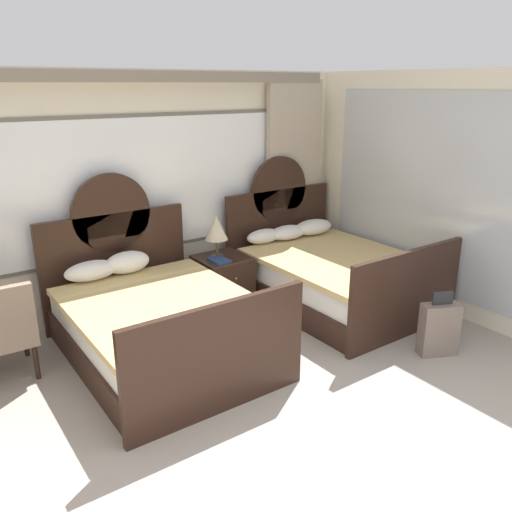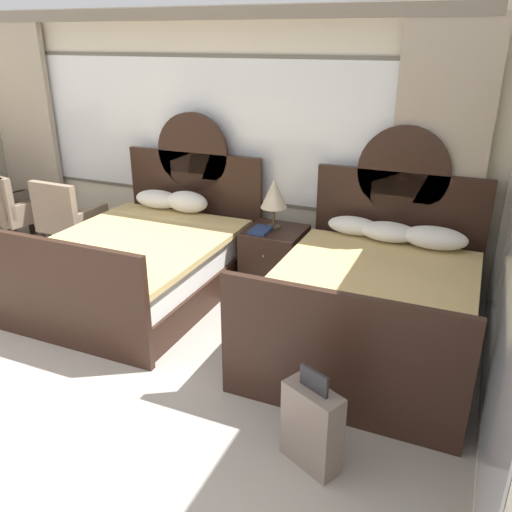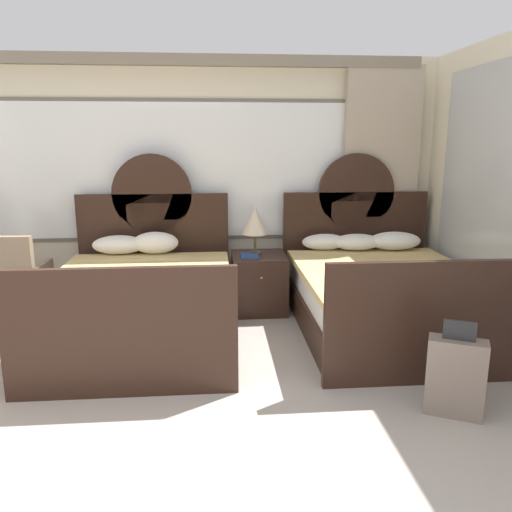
% 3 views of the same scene
% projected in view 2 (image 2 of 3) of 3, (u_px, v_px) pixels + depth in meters
% --- Properties ---
extents(wall_back_window, '(6.24, 0.22, 2.70)m').
position_uv_depth(wall_back_window, '(204.00, 135.00, 5.81)').
color(wall_back_window, beige).
rests_on(wall_back_window, ground_plane).
extents(bed_near_window, '(1.65, 2.23, 1.66)m').
position_uv_depth(bed_near_window, '(145.00, 259.00, 5.23)').
color(bed_near_window, black).
rests_on(bed_near_window, ground_plane).
extents(bed_near_mirror, '(1.65, 2.23, 1.66)m').
position_uv_depth(bed_near_mirror, '(373.00, 301.00, 4.40)').
color(bed_near_mirror, black).
rests_on(bed_near_mirror, ground_plane).
extents(nightstand_between_beds, '(0.57, 0.60, 0.62)m').
position_uv_depth(nightstand_between_beds, '(275.00, 258.00, 5.38)').
color(nightstand_between_beds, black).
rests_on(nightstand_between_beds, ground_plane).
extents(table_lamp_on_nightstand, '(0.27, 0.27, 0.50)m').
position_uv_depth(table_lamp_on_nightstand, '(274.00, 194.00, 5.18)').
color(table_lamp_on_nightstand, brown).
rests_on(table_lamp_on_nightstand, nightstand_between_beds).
extents(book_on_nightstand, '(0.18, 0.26, 0.03)m').
position_uv_depth(book_on_nightstand, '(261.00, 230.00, 5.19)').
color(book_on_nightstand, navy).
rests_on(book_on_nightstand, nightstand_between_beds).
extents(armchair_by_window_left, '(0.62, 0.62, 0.93)m').
position_uv_depth(armchair_by_window_left, '(68.00, 217.00, 6.02)').
color(armchair_by_window_left, '#84705B').
rests_on(armchair_by_window_left, ground_plane).
extents(armchair_by_window_centre, '(0.71, 0.71, 0.93)m').
position_uv_depth(armchair_by_window_centre, '(13.00, 208.00, 6.33)').
color(armchair_by_window_centre, '#84705B').
rests_on(armchair_by_window_centre, ground_plane).
extents(armchair_by_window_right, '(0.76, 0.76, 0.93)m').
position_uv_depth(armchair_by_window_right, '(11.00, 207.00, 6.35)').
color(armchair_by_window_right, '#84705B').
rests_on(armchair_by_window_right, ground_plane).
extents(suitcase_on_floor, '(0.40, 0.31, 0.66)m').
position_uv_depth(suitcase_on_floor, '(312.00, 427.00, 3.11)').
color(suitcase_on_floor, '#75665B').
rests_on(suitcase_on_floor, ground_plane).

